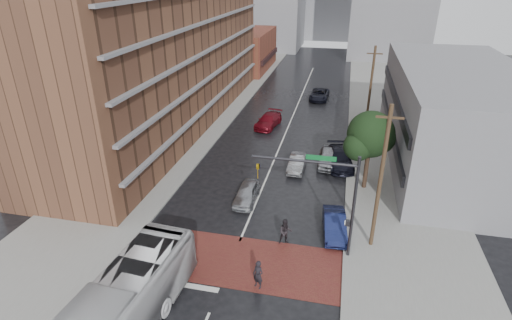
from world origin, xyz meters
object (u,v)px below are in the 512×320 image
at_px(pedestrian_a, 258,275).
at_px(car_parked_mid, 340,158).
at_px(car_travel_a, 247,194).
at_px(car_parked_far, 328,157).
at_px(suv_travel, 319,94).
at_px(car_travel_c, 268,121).
at_px(car_parked_near, 335,225).
at_px(transit_bus, 113,320).
at_px(car_travel_b, 297,163).
at_px(pedestrian_b, 285,232).

height_order(pedestrian_a, car_parked_mid, pedestrian_a).
distance_m(car_travel_a, car_parked_far, 10.18).
bearing_deg(car_parked_mid, suv_travel, 89.49).
relative_size(car_travel_a, car_travel_c, 0.80).
bearing_deg(pedestrian_a, car_parked_near, 81.70).
distance_m(transit_bus, car_parked_mid, 25.15).
bearing_deg(car_travel_c, car_parked_far, -40.06).
xyz_separation_m(transit_bus, car_travel_a, (2.96, 14.80, -1.06)).
bearing_deg(pedestrian_a, transit_bus, -112.67).
xyz_separation_m(suv_travel, car_parked_far, (2.50, -21.32, 0.04)).
distance_m(car_travel_b, suv_travel, 22.99).
distance_m(transit_bus, suv_travel, 44.83).
bearing_deg(car_parked_far, transit_bus, -110.79).
xyz_separation_m(car_travel_a, car_travel_b, (3.25, 6.56, -0.04)).
bearing_deg(car_travel_b, pedestrian_a, -89.88).
height_order(pedestrian_a, pedestrian_b, pedestrian_b).
xyz_separation_m(transit_bus, pedestrian_a, (5.94, 5.52, -0.84)).
height_order(transit_bus, car_parked_far, transit_bus).
bearing_deg(transit_bus, car_travel_c, 91.70).
bearing_deg(car_parked_near, pedestrian_b, -155.55).
relative_size(pedestrian_a, suv_travel, 0.35).
height_order(pedestrian_a, car_parked_far, pedestrian_a).
distance_m(car_travel_b, car_parked_near, 10.18).
relative_size(car_travel_c, car_parked_far, 1.13).
xyz_separation_m(suv_travel, car_parked_mid, (3.60, -21.32, 0.04)).
bearing_deg(car_parked_far, car_travel_c, 130.89).
bearing_deg(car_travel_c, car_parked_near, -57.04).
bearing_deg(car_travel_b, car_travel_c, 115.50).
distance_m(pedestrian_a, car_travel_c, 26.75).
xyz_separation_m(pedestrian_a, pedestrian_b, (0.91, 4.50, 0.01)).
xyz_separation_m(pedestrian_a, car_parked_far, (3.02, 17.50, -0.14)).
xyz_separation_m(pedestrian_a, car_parked_mid, (4.12, 17.50, -0.14)).
distance_m(car_travel_b, car_parked_far, 3.23).
xyz_separation_m(car_travel_c, car_parked_far, (7.54, -8.86, 0.03)).
bearing_deg(suv_travel, pedestrian_a, -87.85).
bearing_deg(car_travel_c, transit_bus, -83.02).
xyz_separation_m(car_travel_a, suv_travel, (3.50, 29.55, 0.03)).
distance_m(pedestrian_b, car_travel_b, 11.36).
relative_size(pedestrian_a, pedestrian_b, 0.99).
xyz_separation_m(pedestrian_a, car_parked_near, (4.12, 6.42, -0.21)).
bearing_deg(pedestrian_a, car_travel_b, 113.47).
bearing_deg(suv_travel, car_travel_a, -93.85).
bearing_deg(car_travel_b, car_parked_mid, 24.40).
bearing_deg(car_parked_far, car_parked_near, -83.86).
height_order(pedestrian_a, suv_travel, pedestrian_a).
bearing_deg(car_parked_far, suv_travel, 97.17).
distance_m(car_travel_b, car_travel_c, 11.56).
relative_size(suv_travel, car_parked_mid, 0.99).
bearing_deg(car_parked_far, pedestrian_a, -99.32).
bearing_deg(car_parked_mid, car_travel_c, 124.19).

